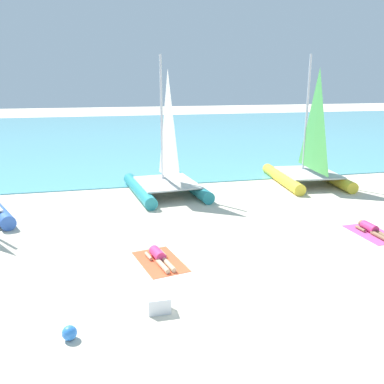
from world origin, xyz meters
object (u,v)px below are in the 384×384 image
at_px(towel_left, 160,262).
at_px(beach_ball, 69,333).
at_px(sunbather_right, 372,229).
at_px(sailboat_yellow, 308,165).
at_px(sunbather_left, 159,257).
at_px(sailboat_teal, 166,175).
at_px(towel_right, 373,233).
at_px(cooler_box, 159,304).

relative_size(towel_left, beach_ball, 6.36).
xyz_separation_m(sunbather_right, beach_ball, (-9.61, -3.77, 0.02)).
relative_size(sailboat_yellow, beach_ball, 20.59).
xyz_separation_m(sunbather_left, sunbather_right, (7.30, 0.53, 0.00)).
relative_size(sailboat_teal, sunbather_left, 3.86).
distance_m(towel_left, sunbather_left, 0.14).
xyz_separation_m(sailboat_teal, sunbather_right, (5.87, -6.41, -0.77)).
xyz_separation_m(sailboat_teal, towel_right, (5.87, -6.48, -0.89)).
distance_m(sailboat_teal, cooler_box, 9.78).
bearing_deg(sunbather_right, beach_ball, -160.51).
distance_m(sailboat_yellow, sunbather_right, 6.92).
relative_size(sunbather_left, beach_ball, 5.23).
xyz_separation_m(towel_left, sunbather_left, (-0.01, 0.07, 0.13)).
bearing_deg(sunbather_left, towel_right, -7.78).
height_order(sunbather_left, sunbather_right, same).
bearing_deg(sailboat_yellow, towel_right, -94.91).
bearing_deg(sailboat_yellow, sunbather_right, -95.03).
distance_m(sailboat_yellow, sailboat_teal, 7.14).
bearing_deg(sunbather_left, sailboat_yellow, 28.99).
relative_size(sailboat_teal, cooler_box, 12.07).
bearing_deg(cooler_box, sunbather_left, 80.80).
distance_m(towel_left, cooler_box, 2.61).
bearing_deg(towel_right, sunbather_left, -176.40).
xyz_separation_m(sunbather_left, beach_ball, (-2.31, -3.24, 0.02)).
xyz_separation_m(sailboat_teal, beach_ball, (-3.74, -10.18, -0.75)).
distance_m(towel_right, sunbather_right, 0.14).
bearing_deg(sailboat_yellow, cooler_box, -126.65).
height_order(sailboat_teal, towel_right, sailboat_teal).
bearing_deg(sailboat_yellow, beach_ball, -130.39).
bearing_deg(sunbather_left, sunbather_right, -7.25).
height_order(sailboat_yellow, cooler_box, sailboat_yellow).
bearing_deg(sunbather_left, sailboat_teal, 66.95).
xyz_separation_m(sunbather_right, cooler_box, (-7.73, -3.16, 0.05)).
bearing_deg(sailboat_yellow, towel_left, -133.78).
xyz_separation_m(towel_right, sunbather_right, (-0.00, 0.07, 0.13)).
height_order(towel_left, towel_right, same).
height_order(sailboat_teal, beach_ball, sailboat_teal).
height_order(sailboat_yellow, sunbather_right, sailboat_yellow).
bearing_deg(beach_ball, cooler_box, 17.92).
xyz_separation_m(sailboat_teal, cooler_box, (-1.86, -9.57, -0.72)).
bearing_deg(towel_left, cooler_box, -99.72).
bearing_deg(sailboat_teal, towel_right, -53.57).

